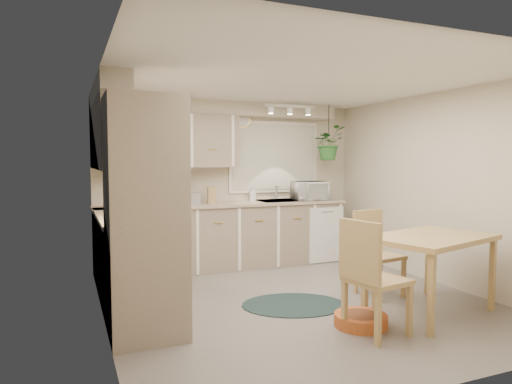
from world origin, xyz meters
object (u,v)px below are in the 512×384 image
dining_table (430,274)px  pet_bed (361,320)px  braided_rug (294,305)px  chair_back (380,254)px  microwave (310,189)px  chair_left (377,277)px

dining_table → pet_bed: bearing=-176.3°
dining_table → braided_rug: 1.43m
chair_back → microwave: size_ratio=1.86×
dining_table → chair_back: 0.69m
chair_left → chair_back: 1.21m
chair_back → microwave: bearing=-102.0°
dining_table → chair_left: chair_left is taller
chair_left → pet_bed: chair_left is taller
dining_table → chair_back: chair_back is taller
braided_rug → chair_back: bearing=-3.1°
chair_back → microwave: microwave is taller
chair_left → dining_table: bearing=97.0°
chair_left → braided_rug: bearing=-172.8°
dining_table → microwave: (0.05, 2.56, 0.72)m
dining_table → chair_back: (-0.09, 0.68, 0.09)m
braided_rug → chair_left: bearing=-72.8°
chair_left → chair_back: bearing=131.0°
chair_back → braided_rug: 1.18m
braided_rug → microwave: microwave is taller
microwave → chair_back: bearing=-89.8°
braided_rug → pet_bed: size_ratio=2.25×
chair_back → pet_bed: chair_back is taller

